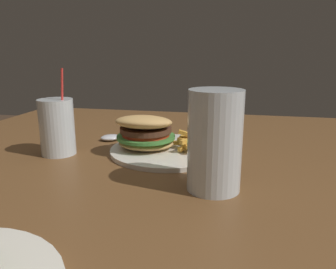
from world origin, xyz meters
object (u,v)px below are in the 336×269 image
meal_plate_near (156,139)px  spoon (114,137)px  beer_glass (215,145)px  juice_glass (57,128)px

meal_plate_near → spoon: bearing=-31.9°
beer_glass → juice_glass: 0.39m
meal_plate_near → beer_glass: size_ratio=1.57×
beer_glass → spoon: bearing=-43.0°
meal_plate_near → beer_glass: (-0.15, 0.18, 0.05)m
meal_plate_near → beer_glass: beer_glass is taller
juice_glass → spoon: bearing=-119.1°
beer_glass → spoon: 0.40m
spoon → juice_glass: bearing=24.5°
beer_glass → spoon: beer_glass is taller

